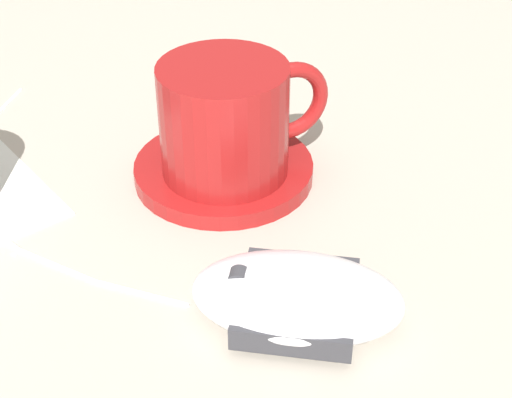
{
  "coord_description": "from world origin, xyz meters",
  "views": [
    {
      "loc": [
        0.21,
        0.27,
        0.3
      ],
      "look_at": [
        -0.09,
        0.06,
        0.03
      ],
      "focal_mm": 55.0,
      "sensor_mm": 36.0,
      "label": 1
    }
  ],
  "objects": [
    {
      "name": "ground_plane",
      "position": [
        0.0,
        0.0,
        0.0
      ],
      "size": [
        3.0,
        3.0,
        0.0
      ],
      "primitive_type": "plane",
      "color": "#B2A899"
    },
    {
      "name": "saucer",
      "position": [
        -0.14,
        0.01,
        0.01
      ],
      "size": [
        0.12,
        0.12,
        0.01
      ],
      "primitive_type": "cylinder",
      "color": "maroon",
      "rests_on": "ground"
    },
    {
      "name": "coffee_cup",
      "position": [
        -0.13,
        0.01,
        0.05
      ],
      "size": [
        0.11,
        0.08,
        0.07
      ],
      "color": "maroon",
      "rests_on": "saucer"
    },
    {
      "name": "computer_mouse",
      "position": [
        -0.05,
        0.12,
        0.02
      ],
      "size": [
        0.11,
        0.13,
        0.03
      ],
      "color": "silver",
      "rests_on": "ground"
    },
    {
      "name": "mouse_cable",
      "position": [
        -0.04,
        -0.09,
        0.0
      ],
      "size": [
        0.14,
        0.27,
        0.0
      ],
      "color": "white",
      "rests_on": "ground"
    }
  ]
}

